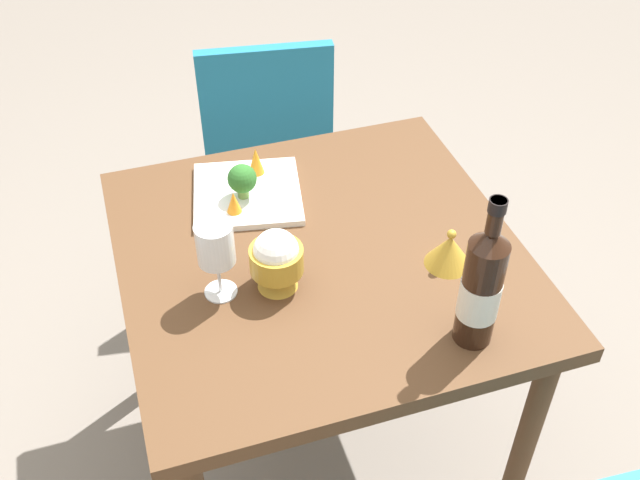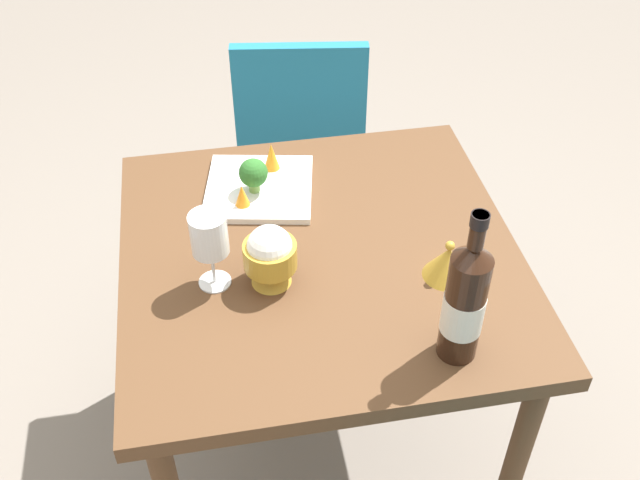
% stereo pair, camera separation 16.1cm
% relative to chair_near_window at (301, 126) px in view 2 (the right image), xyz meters
% --- Properties ---
extents(ground_plane, '(8.00, 8.00, 0.00)m').
position_rel_chair_near_window_xyz_m(ground_plane, '(0.83, -0.09, -0.53)').
color(ground_plane, gray).
extents(dining_table, '(0.86, 0.86, 0.75)m').
position_rel_chair_near_window_xyz_m(dining_table, '(0.83, -0.09, 0.13)').
color(dining_table, brown).
rests_on(dining_table, ground_plane).
extents(chair_near_window, '(0.45, 0.45, 0.85)m').
position_rel_chair_near_window_xyz_m(chair_near_window, '(0.00, 0.00, 0.00)').
color(chair_near_window, teal).
rests_on(chair_near_window, ground_plane).
extents(wine_bottle, '(0.08, 0.08, 0.34)m').
position_rel_chair_near_window_xyz_m(wine_bottle, '(1.15, 0.12, 0.35)').
color(wine_bottle, black).
rests_on(wine_bottle, dining_table).
extents(wine_glass, '(0.08, 0.08, 0.18)m').
position_rel_chair_near_window_xyz_m(wine_glass, '(0.89, -0.32, 0.35)').
color(wine_glass, white).
rests_on(wine_glass, dining_table).
extents(rice_bowl, '(0.11, 0.11, 0.14)m').
position_rel_chair_near_window_xyz_m(rice_bowl, '(0.91, -0.20, 0.29)').
color(rice_bowl, gold).
rests_on(rice_bowl, dining_table).
extents(rice_bowl_lid, '(0.10, 0.10, 0.09)m').
position_rel_chair_near_window_xyz_m(rice_bowl_lid, '(0.95, 0.16, 0.26)').
color(rice_bowl_lid, gold).
rests_on(rice_bowl_lid, dining_table).
extents(serving_plate, '(0.29, 0.29, 0.02)m').
position_rel_chair_near_window_xyz_m(serving_plate, '(0.60, -0.19, 0.23)').
color(serving_plate, white).
rests_on(serving_plate, dining_table).
extents(broccoli_floret, '(0.07, 0.07, 0.09)m').
position_rel_chair_near_window_xyz_m(broccoli_floret, '(0.61, -0.20, 0.28)').
color(broccoli_floret, '#729E4C').
rests_on(broccoli_floret, serving_plate).
extents(carrot_garnish_left, '(0.04, 0.04, 0.07)m').
position_rel_chair_near_window_xyz_m(carrot_garnish_left, '(0.53, -0.15, 0.27)').
color(carrot_garnish_left, orange).
rests_on(carrot_garnish_left, serving_plate).
extents(carrot_garnish_right, '(0.03, 0.03, 0.05)m').
position_rel_chair_near_window_xyz_m(carrot_garnish_right, '(0.66, -0.24, 0.26)').
color(carrot_garnish_right, orange).
rests_on(carrot_garnish_right, serving_plate).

